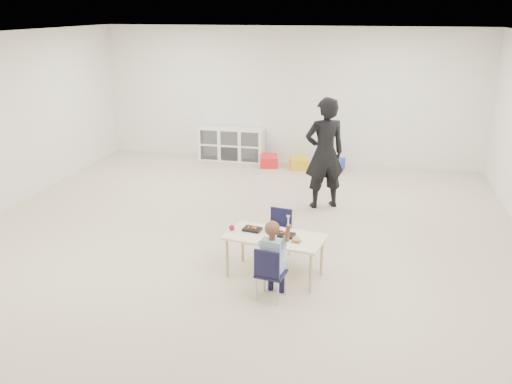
% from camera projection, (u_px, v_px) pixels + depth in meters
% --- Properties ---
extents(room, '(9.00, 9.02, 2.80)m').
position_uv_depth(room, '(232.00, 147.00, 7.14)').
color(room, beige).
rests_on(room, ground).
extents(table, '(1.26, 0.77, 0.54)m').
position_uv_depth(table, '(275.00, 256.00, 6.61)').
color(table, '#FFF1CB').
rests_on(table, ground).
extents(chair_near, '(0.36, 0.34, 0.65)m').
position_uv_depth(chair_near, '(271.00, 272.00, 6.09)').
color(chair_near, black).
rests_on(chair_near, ground).
extents(chair_far, '(0.36, 0.34, 0.65)m').
position_uv_depth(chair_far, '(278.00, 235.00, 7.09)').
color(chair_far, black).
rests_on(chair_far, ground).
extents(child, '(0.50, 0.50, 1.02)m').
position_uv_depth(child, '(271.00, 257.00, 6.02)').
color(child, '#A0BED9').
rests_on(child, chair_near).
extents(lunch_tray_near, '(0.24, 0.19, 0.03)m').
position_uv_depth(lunch_tray_near, '(285.00, 235.00, 6.51)').
color(lunch_tray_near, black).
rests_on(lunch_tray_near, table).
extents(lunch_tray_far, '(0.24, 0.19, 0.03)m').
position_uv_depth(lunch_tray_far, '(252.00, 229.00, 6.68)').
color(lunch_tray_far, black).
rests_on(lunch_tray_far, table).
extents(milk_carton, '(0.08, 0.08, 0.10)m').
position_uv_depth(milk_carton, '(273.00, 236.00, 6.39)').
color(milk_carton, white).
rests_on(milk_carton, table).
extents(bread_roll, '(0.09, 0.09, 0.07)m').
position_uv_depth(bread_roll, '(296.00, 239.00, 6.34)').
color(bread_roll, tan).
rests_on(bread_roll, table).
extents(apple_near, '(0.07, 0.07, 0.07)m').
position_uv_depth(apple_near, '(268.00, 230.00, 6.61)').
color(apple_near, maroon).
rests_on(apple_near, table).
extents(apple_far, '(0.07, 0.07, 0.07)m').
position_uv_depth(apple_far, '(232.00, 228.00, 6.67)').
color(apple_far, maroon).
rests_on(apple_far, table).
extents(cubby_shelf, '(1.40, 0.40, 0.70)m').
position_uv_depth(cubby_shelf, '(232.00, 144.00, 11.68)').
color(cubby_shelf, white).
rests_on(cubby_shelf, ground).
extents(adult, '(0.79, 0.69, 1.82)m').
position_uv_depth(adult, '(325.00, 153.00, 8.75)').
color(adult, black).
rests_on(adult, ground).
extents(bin_red, '(0.45, 0.53, 0.22)m').
position_uv_depth(bin_red, '(269.00, 161.00, 11.29)').
color(bin_red, red).
rests_on(bin_red, ground).
extents(bin_yellow, '(0.46, 0.54, 0.23)m').
position_uv_depth(bin_yellow, '(299.00, 163.00, 11.14)').
color(bin_yellow, gold).
rests_on(bin_yellow, ground).
extents(bin_blue, '(0.47, 0.55, 0.23)m').
position_uv_depth(bin_blue, '(333.00, 165.00, 10.97)').
color(bin_blue, '#162CA5').
rests_on(bin_blue, ground).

